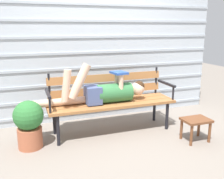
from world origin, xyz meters
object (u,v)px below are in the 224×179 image
(reclining_person, at_px, (104,92))
(footstool, at_px, (196,124))
(park_bench, at_px, (110,98))
(potted_plant, at_px, (29,123))

(reclining_person, height_order, footstool, reclining_person)
(reclining_person, distance_m, footstool, 1.28)
(park_bench, distance_m, potted_plant, 1.14)
(park_bench, distance_m, footstool, 1.20)
(footstool, bearing_deg, reclining_person, 148.28)
(park_bench, relative_size, potted_plant, 2.96)
(footstool, bearing_deg, potted_plant, 165.54)
(park_bench, height_order, potted_plant, park_bench)
(potted_plant, bearing_deg, reclining_person, 6.83)
(footstool, relative_size, potted_plant, 0.58)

